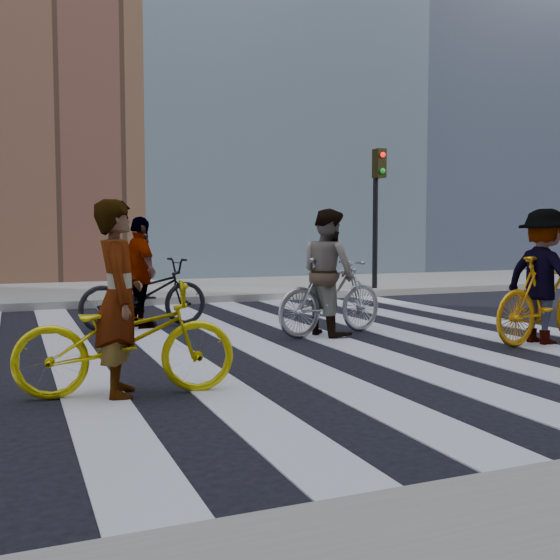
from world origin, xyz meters
TOP-DOWN VIEW (x-y plane):
  - ground at (0.00, 0.00)m, footprint 100.00×100.00m
  - sidewalk_far at (0.00, 7.50)m, footprint 100.00×5.00m
  - zebra_crosswalk at (0.00, 0.00)m, footprint 8.25×10.00m
  - traffic_signal at (4.40, 5.32)m, footprint 0.22×0.42m
  - bike_yellow_left at (-2.47, -1.97)m, footprint 1.99×0.95m
  - bike_silver_mid at (0.74, 0.39)m, footprint 1.89×0.91m
  - bike_yellow_right at (3.00, -1.28)m, footprint 1.95×0.83m
  - bike_dark_rear at (-1.55, 2.05)m, footprint 2.09×1.05m
  - rider_left at (-2.52, -1.97)m, footprint 0.50×0.68m
  - rider_mid at (0.69, 0.39)m, footprint 0.84×0.99m
  - rider_right at (2.95, -1.28)m, footprint 0.82×1.21m
  - rider_rear at (-1.60, 2.05)m, footprint 0.58×1.04m

SIDE VIEW (x-z plane):
  - ground at x=0.00m, z-range 0.00..0.00m
  - zebra_crosswalk at x=0.00m, z-range 0.00..0.01m
  - sidewalk_far at x=0.00m, z-range 0.00..0.15m
  - bike_yellow_left at x=-2.47m, z-range 0.00..1.00m
  - bike_dark_rear at x=-1.55m, z-range 0.00..1.05m
  - bike_silver_mid at x=0.74m, z-range 0.00..1.09m
  - bike_yellow_right at x=3.00m, z-range 0.00..1.14m
  - rider_rear at x=-1.60m, z-range 0.00..1.67m
  - rider_left at x=-2.52m, z-range 0.00..1.72m
  - rider_right at x=2.95m, z-range 0.00..1.74m
  - rider_mid at x=0.69m, z-range 0.00..1.76m
  - traffic_signal at x=4.40m, z-range 0.62..3.94m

